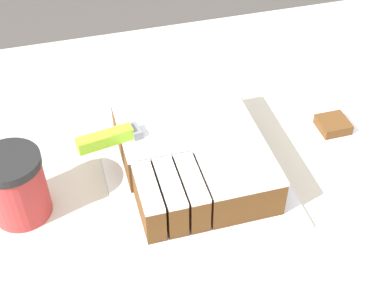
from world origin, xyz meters
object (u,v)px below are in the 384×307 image
Objects in this scene: cake_board at (192,170)px; coffee_cup at (16,186)px; brownie at (333,125)px; knife at (130,133)px; cake at (193,152)px.

coffee_cup is at bearing -177.17° from cake_board.
coffee_cup is 2.14× the size of brownie.
knife is 0.40m from brownie.
brownie is (0.58, 0.05, -0.04)m from coffee_cup.
coffee_cup is at bearing -176.66° from cake.
brownie is at bearing 5.71° from cake.
knife is 2.48× the size of coffee_cup.
cake is at bearing 3.34° from coffee_cup.
knife is at bearing 13.47° from coffee_cup.
coffee_cup is at bearing -176.55° from knife.
cake is at bearing -25.96° from knife.
cake_board is at bearing -27.72° from knife.
knife reaches higher than cake_board.
cake is (0.00, 0.00, 0.04)m from cake_board.
knife is at bearing 162.30° from cake_board.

